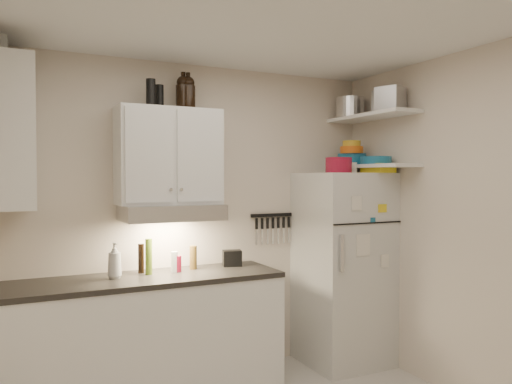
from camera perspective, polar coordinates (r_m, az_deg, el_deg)
name	(u,v)px	position (r m, az deg, el deg)	size (l,w,h in m)	color
ceiling	(287,10)	(3.01, 3.53, 20.05)	(3.20, 3.00, 0.02)	white
back_wall	(198,220)	(4.25, -6.68, -3.20)	(3.20, 0.02, 2.60)	beige
right_wall	(481,228)	(3.93, 24.35, -3.73)	(0.02, 3.00, 2.60)	beige
base_cabinet	(142,341)	(3.97, -12.87, -16.25)	(2.10, 0.60, 0.88)	white
countertop	(142,280)	(3.86, -12.92, -9.73)	(2.10, 0.62, 0.04)	black
upper_cabinet	(169,156)	(3.98, -9.94, 4.02)	(0.80, 0.33, 0.75)	white
side_cabinet	(7,133)	(3.69, -26.58, 6.00)	(0.33, 0.55, 1.00)	white
range_hood	(171,212)	(3.92, -9.64, -2.30)	(0.76, 0.46, 0.12)	silver
fridge	(343,268)	(4.59, 9.92, -8.53)	(0.70, 0.68, 1.70)	silver
shelf_hi	(372,116)	(4.56, 13.07, 8.42)	(0.30, 0.95, 0.03)	white
shelf_lo	(371,166)	(4.53, 13.03, 2.89)	(0.30, 0.95, 0.03)	white
knife_strip	(272,215)	(4.51, 1.84, -2.66)	(0.42, 0.02, 0.03)	black
dutch_oven	(339,165)	(4.28, 9.43, 3.04)	(0.22, 0.22, 0.13)	maroon
book_stack	(378,168)	(4.44, 13.79, 2.65)	(0.19, 0.24, 0.08)	yellow
spice_jar	(354,168)	(4.46, 11.13, 2.74)	(0.06, 0.06, 0.09)	silver
stock_pot	(350,108)	(4.78, 10.71, 9.44)	(0.26, 0.26, 0.19)	silver
tin_a	(387,102)	(4.53, 14.77, 9.94)	(0.20, 0.18, 0.20)	#AAAAAD
tin_b	(390,99)	(4.39, 15.11, 10.18)	(0.20, 0.20, 0.20)	#AAAAAD
bowl_teal	(352,159)	(4.70, 10.90, 3.68)	(0.26, 0.26, 0.11)	#175D82
bowl_orange	(352,150)	(4.66, 10.87, 4.74)	(0.21, 0.21, 0.06)	#CE5A13
bowl_yellow	(352,144)	(4.66, 10.87, 5.45)	(0.16, 0.16, 0.05)	gold
plates	(376,160)	(4.47, 13.53, 3.53)	(0.27, 0.27, 0.07)	#175D82
growler_a	(183,93)	(4.11, -8.32, 11.18)	(0.12, 0.12, 0.28)	black
growler_b	(188,93)	(4.10, -7.77, 11.17)	(0.12, 0.12, 0.28)	black
thermos_a	(159,97)	(4.08, -10.98, 10.60)	(0.07, 0.07, 0.19)	black
thermos_b	(151,93)	(3.94, -11.93, 11.04)	(0.07, 0.07, 0.21)	black
soap_bottle	(115,259)	(3.83, -15.87, -7.32)	(0.11, 0.11, 0.29)	white
pepper_mill	(193,257)	(4.09, -7.19, -7.44)	(0.06, 0.06, 0.19)	brown
oil_bottle	(149,257)	(3.91, -12.15, -7.22)	(0.05, 0.05, 0.27)	#55721C
vinegar_bottle	(141,258)	(3.99, -12.99, -7.41)	(0.05, 0.05, 0.23)	black
clear_bottle	(174,262)	(3.98, -9.30, -7.89)	(0.05, 0.05, 0.16)	silver
red_jar	(177,264)	(3.99, -8.98, -8.11)	(0.06, 0.06, 0.13)	maroon
caddy	(232,258)	(4.21, -2.75, -7.56)	(0.15, 0.11, 0.13)	black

